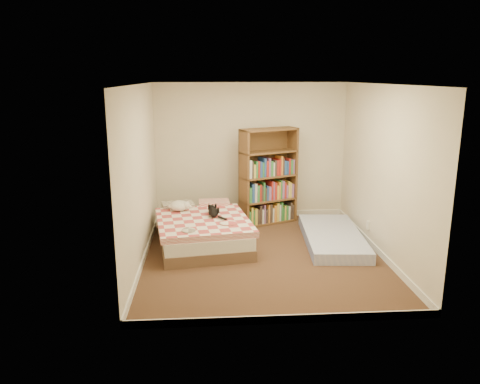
{
  "coord_description": "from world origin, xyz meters",
  "views": [
    {
      "loc": [
        -0.8,
        -6.53,
        2.62
      ],
      "look_at": [
        -0.32,
        0.3,
        0.91
      ],
      "focal_mm": 35.0,
      "sensor_mm": 36.0,
      "label": 1
    }
  ],
  "objects": [
    {
      "name": "black_cat",
      "position": [
        -0.72,
        0.61,
        0.52
      ],
      "size": [
        0.24,
        0.61,
        0.14
      ],
      "rotation": [
        0.0,
        0.0,
        0.16
      ],
      "color": "black",
      "rests_on": "bed"
    },
    {
      "name": "bookshelf",
      "position": [
        0.28,
        1.62,
        0.61
      ],
      "size": [
        1.16,
        0.73,
        1.72
      ],
      "rotation": [
        0.0,
        0.0,
        0.4
      ],
      "color": "brown",
      "rests_on": "room"
    },
    {
      "name": "floor_mattress",
      "position": [
        1.19,
        0.47,
        0.09
      ],
      "size": [
        1.03,
        2.0,
        0.17
      ],
      "primitive_type": "cube",
      "rotation": [
        0.0,
        0.0,
        -0.08
      ],
      "color": "#7D8AD0",
      "rests_on": "room"
    },
    {
      "name": "room",
      "position": [
        0.0,
        0.0,
        1.2
      ],
      "size": [
        3.51,
        4.01,
        2.51
      ],
      "color": "#452E1D",
      "rests_on": "ground"
    },
    {
      "name": "white_dog",
      "position": [
        -1.27,
        0.92,
        0.54
      ],
      "size": [
        0.39,
        0.42,
        0.16
      ],
      "rotation": [
        0.0,
        0.0,
        0.36
      ],
      "color": "silver",
      "rests_on": "bed"
    },
    {
      "name": "bed",
      "position": [
        -0.91,
        0.59,
        0.23
      ],
      "size": [
        1.6,
        2.07,
        0.51
      ],
      "rotation": [
        0.0,
        0.0,
        0.15
      ],
      "color": "brown",
      "rests_on": "room"
    }
  ]
}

